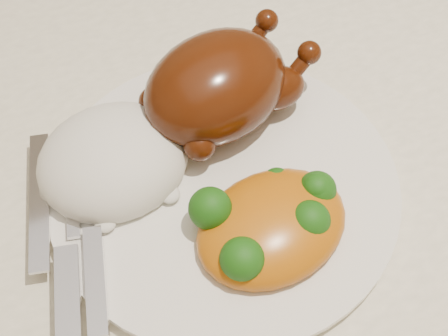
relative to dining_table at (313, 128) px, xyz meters
name	(u,v)px	position (x,y,z in m)	size (l,w,h in m)	color
dining_table	(313,128)	(0.00, 0.00, 0.00)	(1.60, 0.90, 0.76)	brown
tablecloth	(321,82)	(0.00, 0.00, 0.07)	(1.73, 1.03, 0.18)	white
dinner_plate	(224,186)	(-0.15, -0.10, 0.11)	(0.28, 0.28, 0.01)	white
roast_chicken	(219,85)	(-0.13, -0.04, 0.15)	(0.17, 0.13, 0.08)	#4C1908
rice_mound	(113,161)	(-0.23, -0.06, 0.13)	(0.14, 0.13, 0.07)	white
mac_and_cheese	(275,222)	(-0.13, -0.16, 0.13)	(0.14, 0.12, 0.05)	#C86F0C
cutlery	(71,257)	(-0.28, -0.12, 0.12)	(0.06, 0.20, 0.01)	silver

